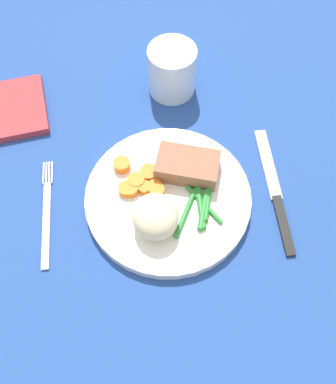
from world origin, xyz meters
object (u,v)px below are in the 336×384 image
(meat_portion, at_px, (187,166))
(napkin, at_px, (4,111))
(knife, at_px, (275,192))
(water_glass, at_px, (172,73))
(dinner_plate, at_px, (168,198))
(fork, at_px, (47,213))

(meat_portion, relative_size, napkin, 0.67)
(knife, relative_size, water_glass, 2.55)
(dinner_plate, distance_m, napkin, 0.30)
(fork, xyz_separation_m, water_glass, (0.20, 0.21, 0.03))
(fork, distance_m, water_glass, 0.29)
(meat_portion, bearing_deg, dinner_plate, -130.60)
(dinner_plate, bearing_deg, meat_portion, 49.40)
(fork, bearing_deg, dinner_plate, 4.03)
(fork, bearing_deg, water_glass, 49.90)
(meat_portion, distance_m, water_glass, 0.17)
(water_glass, distance_m, napkin, 0.27)
(fork, relative_size, napkin, 1.28)
(water_glass, bearing_deg, meat_portion, -88.88)
(dinner_plate, height_order, fork, dinner_plate)
(water_glass, bearing_deg, napkin, -174.78)
(meat_portion, distance_m, knife, 0.13)
(dinner_plate, height_order, knife, dinner_plate)
(meat_portion, height_order, napkin, meat_portion)
(knife, distance_m, napkin, 0.43)
(knife, xyz_separation_m, water_glass, (-0.13, 0.21, 0.03))
(meat_portion, relative_size, knife, 0.42)
(dinner_plate, distance_m, knife, 0.15)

